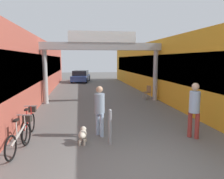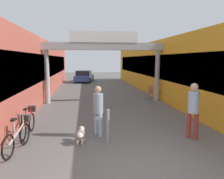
{
  "view_description": "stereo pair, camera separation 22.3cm",
  "coord_description": "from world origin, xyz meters",
  "px_view_note": "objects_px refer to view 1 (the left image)",
  "views": [
    {
      "loc": [
        -1.39,
        -4.58,
        2.58
      ],
      "look_at": [
        0.0,
        4.61,
        1.3
      ],
      "focal_mm": 35.0,
      "sensor_mm": 36.0,
      "label": 1
    },
    {
      "loc": [
        -1.17,
        -4.61,
        2.58
      ],
      "look_at": [
        0.0,
        4.61,
        1.3
      ],
      "focal_mm": 35.0,
      "sensor_mm": 36.0,
      "label": 2
    }
  ],
  "objects_px": {
    "parked_car_blue": "(81,76)",
    "dog_on_leash": "(83,134)",
    "bollard_post_metal": "(110,127)",
    "cafe_chair_wood_nearer": "(148,91)",
    "bicycle_red_second": "(29,123)",
    "pedestrian_with_dog": "(100,108)",
    "pedestrian_companion": "(194,106)",
    "bicycle_silver_nearest": "(21,136)"
  },
  "relations": [
    {
      "from": "parked_car_blue",
      "to": "dog_on_leash",
      "type": "bearing_deg",
      "value": -90.35
    },
    {
      "from": "bollard_post_metal",
      "to": "cafe_chair_wood_nearer",
      "type": "relative_size",
      "value": 1.24
    },
    {
      "from": "bicycle_red_second",
      "to": "cafe_chair_wood_nearer",
      "type": "relative_size",
      "value": 1.9
    },
    {
      "from": "dog_on_leash",
      "to": "parked_car_blue",
      "type": "height_order",
      "value": "parked_car_blue"
    },
    {
      "from": "pedestrian_with_dog",
      "to": "bicycle_red_second",
      "type": "xyz_separation_m",
      "value": [
        -2.38,
        0.41,
        -0.54
      ]
    },
    {
      "from": "bollard_post_metal",
      "to": "pedestrian_companion",
      "type": "bearing_deg",
      "value": 3.15
    },
    {
      "from": "pedestrian_with_dog",
      "to": "bicycle_silver_nearest",
      "type": "height_order",
      "value": "pedestrian_with_dog"
    },
    {
      "from": "dog_on_leash",
      "to": "bicycle_red_second",
      "type": "bearing_deg",
      "value": 152.15
    },
    {
      "from": "bicycle_red_second",
      "to": "bollard_post_metal",
      "type": "height_order",
      "value": "bollard_post_metal"
    },
    {
      "from": "bicycle_silver_nearest",
      "to": "bollard_post_metal",
      "type": "distance_m",
      "value": 2.58
    },
    {
      "from": "pedestrian_companion",
      "to": "dog_on_leash",
      "type": "xyz_separation_m",
      "value": [
        -3.63,
        0.1,
        -0.78
      ]
    },
    {
      "from": "cafe_chair_wood_nearer",
      "to": "dog_on_leash",
      "type": "bearing_deg",
      "value": -121.84
    },
    {
      "from": "dog_on_leash",
      "to": "bollard_post_metal",
      "type": "relative_size",
      "value": 0.59
    },
    {
      "from": "bollard_post_metal",
      "to": "parked_car_blue",
      "type": "distance_m",
      "value": 19.09
    },
    {
      "from": "pedestrian_with_dog",
      "to": "dog_on_leash",
      "type": "relative_size",
      "value": 2.64
    },
    {
      "from": "bicycle_silver_nearest",
      "to": "parked_car_blue",
      "type": "bearing_deg",
      "value": 84.44
    },
    {
      "from": "dog_on_leash",
      "to": "bicycle_silver_nearest",
      "type": "xyz_separation_m",
      "value": [
        -1.75,
        -0.34,
        0.15
      ]
    },
    {
      "from": "dog_on_leash",
      "to": "bicycle_silver_nearest",
      "type": "relative_size",
      "value": 0.39
    },
    {
      "from": "pedestrian_with_dog",
      "to": "bollard_post_metal",
      "type": "xyz_separation_m",
      "value": [
        0.24,
        -0.8,
        -0.42
      ]
    },
    {
      "from": "cafe_chair_wood_nearer",
      "to": "parked_car_blue",
      "type": "distance_m",
      "value": 12.58
    },
    {
      "from": "pedestrian_with_dog",
      "to": "bollard_post_metal",
      "type": "distance_m",
      "value": 0.94
    },
    {
      "from": "dog_on_leash",
      "to": "bicycle_silver_nearest",
      "type": "height_order",
      "value": "bicycle_silver_nearest"
    },
    {
      "from": "pedestrian_companion",
      "to": "bicycle_silver_nearest",
      "type": "xyz_separation_m",
      "value": [
        -5.38,
        -0.24,
        -0.63
      ]
    },
    {
      "from": "pedestrian_companion",
      "to": "cafe_chair_wood_nearer",
      "type": "relative_size",
      "value": 2.06
    },
    {
      "from": "dog_on_leash",
      "to": "bollard_post_metal",
      "type": "xyz_separation_m",
      "value": [
        0.82,
        -0.26,
        0.28
      ]
    },
    {
      "from": "dog_on_leash",
      "to": "bicycle_red_second",
      "type": "relative_size",
      "value": 0.38
    },
    {
      "from": "dog_on_leash",
      "to": "cafe_chair_wood_nearer",
      "type": "bearing_deg",
      "value": 58.16
    },
    {
      "from": "bicycle_silver_nearest",
      "to": "bollard_post_metal",
      "type": "xyz_separation_m",
      "value": [
        2.57,
        0.08,
        0.13
      ]
    },
    {
      "from": "pedestrian_with_dog",
      "to": "bicycle_red_second",
      "type": "distance_m",
      "value": 2.47
    },
    {
      "from": "pedestrian_companion",
      "to": "bollard_post_metal",
      "type": "relative_size",
      "value": 1.66
    },
    {
      "from": "bicycle_red_second",
      "to": "cafe_chair_wood_nearer",
      "type": "height_order",
      "value": "bicycle_red_second"
    },
    {
      "from": "parked_car_blue",
      "to": "bicycle_silver_nearest",
      "type": "bearing_deg",
      "value": -95.56
    },
    {
      "from": "cafe_chair_wood_nearer",
      "to": "bicycle_silver_nearest",
      "type": "bearing_deg",
      "value": -129.74
    },
    {
      "from": "pedestrian_with_dog",
      "to": "bicycle_silver_nearest",
      "type": "distance_m",
      "value": 2.55
    },
    {
      "from": "pedestrian_companion",
      "to": "bollard_post_metal",
      "type": "bearing_deg",
      "value": -176.85
    },
    {
      "from": "pedestrian_companion",
      "to": "bollard_post_metal",
      "type": "xyz_separation_m",
      "value": [
        -2.8,
        -0.15,
        -0.5
      ]
    },
    {
      "from": "cafe_chair_wood_nearer",
      "to": "parked_car_blue",
      "type": "relative_size",
      "value": 0.21
    },
    {
      "from": "cafe_chair_wood_nearer",
      "to": "parked_car_blue",
      "type": "height_order",
      "value": "parked_car_blue"
    },
    {
      "from": "bollard_post_metal",
      "to": "bicycle_silver_nearest",
      "type": "bearing_deg",
      "value": -178.12
    },
    {
      "from": "dog_on_leash",
      "to": "bicycle_silver_nearest",
      "type": "distance_m",
      "value": 1.79
    },
    {
      "from": "pedestrian_with_dog",
      "to": "dog_on_leash",
      "type": "xyz_separation_m",
      "value": [
        -0.58,
        -0.54,
        -0.69
      ]
    },
    {
      "from": "dog_on_leash",
      "to": "parked_car_blue",
      "type": "relative_size",
      "value": 0.15
    }
  ]
}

